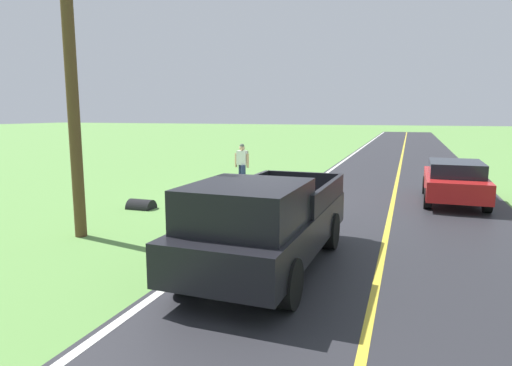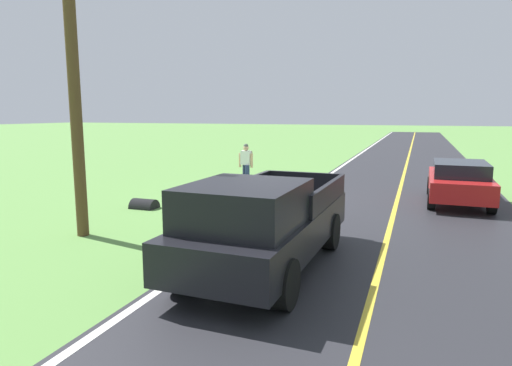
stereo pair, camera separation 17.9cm
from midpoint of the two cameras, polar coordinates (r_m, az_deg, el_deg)
name	(u,v)px [view 2 (the right image)]	position (r m, az deg, el deg)	size (l,w,h in m)	color
ground_plane	(269,197)	(16.12, 2.05, -1.75)	(200.00, 200.00, 0.00)	#609347
road_surface	(396,205)	(15.37, 17.81, -2.70)	(7.23, 120.00, 0.00)	#28282D
lane_edge_line	(295,198)	(15.86, 5.33, -1.94)	(0.16, 117.60, 0.00)	silver
lane_centre_line	(396,205)	(15.37, 17.81, -2.69)	(0.14, 117.60, 0.00)	gold
hitchhiker_walking	(246,162)	(18.43, -0.98, 2.69)	(0.62, 0.51, 1.75)	navy
suitcase_carried	(236,180)	(18.62, -2.26, 0.40)	(0.20, 0.46, 0.45)	maroon
pickup_truck_passing	(262,222)	(8.41, 1.45, -4.99)	(2.21, 5.45, 1.82)	black
sedan_near_oncoming	(459,181)	(16.33, 24.87, 0.24)	(1.97, 4.42, 1.41)	red
utility_pole_roadside	(73,61)	(11.54, -22.03, 14.33)	(0.28, 0.28, 8.40)	brown
drainage_culvert	(144,208)	(14.59, -13.77, -3.15)	(0.60, 0.60, 0.80)	black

